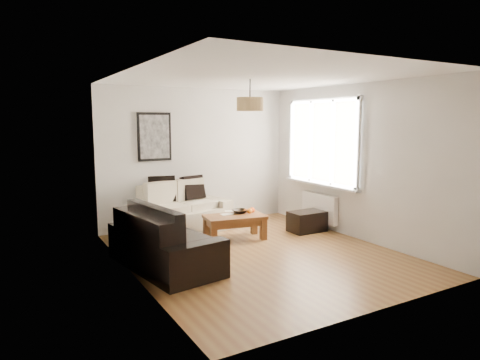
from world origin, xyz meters
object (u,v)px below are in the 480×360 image
sofa_leather (165,239)px  coffee_table (235,227)px  ottoman (307,221)px  loveseat_cream (180,209)px

sofa_leather → coffee_table: sofa_leather is taller
coffee_table → ottoman: 1.40m
ottoman → loveseat_cream: bearing=151.7°
sofa_leather → ottoman: sofa_leather is taller
sofa_leather → coffee_table: 1.68m
loveseat_cream → sofa_leather: loveseat_cream is taller
sofa_leather → ottoman: (2.88, 0.53, -0.21)m
ottoman → sofa_leather: bearing=-169.6°
loveseat_cream → sofa_leather: (-0.87, -1.61, -0.04)m
sofa_leather → coffee_table: bearing=-73.1°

